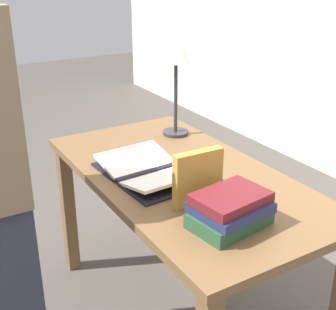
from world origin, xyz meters
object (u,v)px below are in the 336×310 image
object	(u,v)px
open_book	(149,171)
book_standing_upright	(198,178)
book_stack_tall	(230,210)
reading_lamp	(176,62)
coffee_mug	(209,182)

from	to	relation	value
open_book	book_standing_upright	distance (m)	0.32
open_book	book_stack_tall	xyz separation A→B (m)	(0.48, 0.04, 0.04)
book_standing_upright	book_stack_tall	bearing A→B (deg)	4.24
reading_lamp	coffee_mug	xyz separation A→B (m)	(0.60, -0.23, -0.32)
open_book	coffee_mug	size ratio (longest dim) A/B	5.01
book_stack_tall	reading_lamp	bearing A→B (deg)	159.81
book_standing_upright	coffee_mug	distance (m)	0.11
coffee_mug	book_standing_upright	bearing A→B (deg)	-59.50
book_standing_upright	coffee_mug	world-z (taller)	book_standing_upright
book_stack_tall	book_standing_upright	size ratio (longest dim) A/B	1.36
coffee_mug	reading_lamp	bearing A→B (deg)	159.22
reading_lamp	book_standing_upright	bearing A→B (deg)	-25.63
book_stack_tall	coffee_mug	xyz separation A→B (m)	(-0.23, 0.08, -0.01)
book_standing_upright	reading_lamp	distance (m)	0.77
open_book	book_standing_upright	world-z (taller)	book_standing_upright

